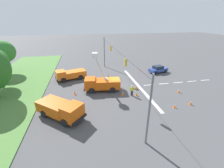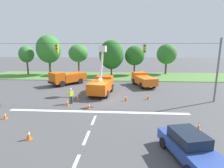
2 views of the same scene
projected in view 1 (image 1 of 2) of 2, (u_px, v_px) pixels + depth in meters
ground_plane at (116, 88)px, 26.39m from camera, size 200.00×200.00×0.00m
grass_verge at (2, 97)px, 23.09m from camera, size 56.00×12.00×0.10m
lane_markings at (146, 85)px, 27.42m from camera, size 17.60×15.25×0.01m
signal_gantry at (116, 65)px, 24.64m from camera, size 26.20×0.33×7.20m
tree_east_end at (3, 52)px, 31.73m from camera, size 4.54×4.98×7.08m
utility_truck_bucket_lift at (102, 83)px, 24.99m from camera, size 3.04×6.18×6.40m
utility_truck_support_near at (70, 74)px, 29.63m from camera, size 3.88×6.23×2.05m
utility_truck_support_far at (61, 109)px, 18.10m from camera, size 5.84×6.21×2.23m
sedan_blue at (158, 69)px, 33.63m from camera, size 2.76×4.60×1.56m
road_worker at (132, 90)px, 23.36m from camera, size 0.46×0.53×1.77m
traffic_cone_foreground_left at (75, 92)px, 23.99m from camera, size 0.36×0.36×0.68m
traffic_cone_foreground_right at (179, 91)px, 24.56m from camera, size 0.36×0.36×0.75m
traffic_cone_mid_left at (191, 102)px, 21.11m from camera, size 0.36×0.36×0.73m
traffic_cone_mid_right at (137, 94)px, 23.57m from camera, size 0.36×0.36×0.73m
traffic_cone_near_bucket at (175, 106)px, 20.41m from camera, size 0.36×0.36×0.64m
traffic_cone_lane_edge_a at (108, 75)px, 31.11m from camera, size 0.36×0.36×0.76m
traffic_cone_lane_edge_b at (139, 69)px, 35.01m from camera, size 0.36×0.36×0.62m
traffic_cone_far_left at (114, 80)px, 28.84m from camera, size 0.36×0.36×0.80m
traffic_cone_far_right at (123, 93)px, 23.66m from camera, size 0.36×0.36×0.78m
traffic_cone_centre_line at (136, 87)px, 25.98m from camera, size 0.36×0.36×0.71m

